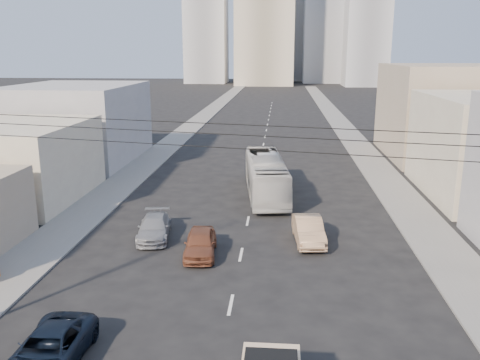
# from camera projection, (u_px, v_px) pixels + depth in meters

# --- Properties ---
(sidewalk_left) EXTENTS (3.50, 180.00, 0.12)m
(sidewalk_left) POSITION_uv_depth(u_px,v_px,m) (197.00, 122.00, 84.23)
(sidewalk_left) COLOR slate
(sidewalk_left) RESTS_ON ground
(sidewalk_right) EXTENTS (3.50, 180.00, 0.12)m
(sidewalk_right) POSITION_uv_depth(u_px,v_px,m) (340.00, 123.00, 82.40)
(sidewalk_right) COLOR slate
(sidewalk_right) RESTS_ON ground
(lane_dashes) EXTENTS (0.15, 104.00, 0.01)m
(lane_dashes) POSITION_uv_depth(u_px,v_px,m) (264.00, 140.00, 66.90)
(lane_dashes) COLOR silver
(lane_dashes) RESTS_ON ground
(navy_pickup) EXTENTS (2.28, 4.94, 1.37)m
(navy_pickup) POSITION_uv_depth(u_px,v_px,m) (49.00, 350.00, 18.66)
(navy_pickup) COLOR black
(navy_pickup) RESTS_ON ground
(city_bus) EXTENTS (4.07, 12.01, 3.28)m
(city_bus) POSITION_uv_depth(u_px,v_px,m) (266.00, 176.00, 40.85)
(city_bus) COLOR beige
(city_bus) RESTS_ON ground
(sedan_brown) EXTENTS (2.10, 4.46, 1.47)m
(sedan_brown) POSITION_uv_depth(u_px,v_px,m) (200.00, 243.00, 28.96)
(sedan_brown) COLOR brown
(sedan_brown) RESTS_ON ground
(sedan_tan) EXTENTS (2.02, 4.76, 1.53)m
(sedan_tan) POSITION_uv_depth(u_px,v_px,m) (309.00, 230.00, 30.99)
(sedan_tan) COLOR tan
(sedan_tan) RESTS_ON ground
(sedan_grey) EXTENTS (2.52, 4.87, 1.35)m
(sedan_grey) POSITION_uv_depth(u_px,v_px,m) (154.00, 228.00, 31.70)
(sedan_grey) COLOR gray
(sedan_grey) RESTS_ON ground
(overhead_wires) EXTENTS (23.01, 5.02, 0.72)m
(overhead_wires) POSITION_uv_depth(u_px,v_px,m) (208.00, 135.00, 14.94)
(overhead_wires) COLOR black
(overhead_wires) RESTS_ON ground
(bldg_right_far) EXTENTS (12.00, 16.00, 10.00)m
(bldg_right_far) POSITION_uv_depth(u_px,v_px,m) (445.00, 112.00, 55.42)
(bldg_right_far) COLOR tan
(bldg_right_far) RESTS_ON ground
(bldg_left_mid) EXTENTS (11.00, 12.00, 6.00)m
(bldg_left_mid) POSITION_uv_depth(u_px,v_px,m) (9.00, 162.00, 39.63)
(bldg_left_mid) COLOR #C2B49C
(bldg_left_mid) RESTS_ON ground
(bldg_left_far) EXTENTS (12.00, 16.00, 8.00)m
(bldg_left_far) POSITION_uv_depth(u_px,v_px,m) (77.00, 123.00, 53.92)
(bldg_left_far) COLOR #959598
(bldg_left_far) RESTS_ON ground
(midrise_ne) EXTENTS (16.00, 16.00, 40.00)m
(midrise_ne) POSITION_uv_depth(u_px,v_px,m) (326.00, 28.00, 188.14)
(midrise_ne) COLOR gray
(midrise_ne) RESTS_ON ground
(midrise_nw) EXTENTS (15.00, 15.00, 34.00)m
(midrise_nw) POSITION_uv_depth(u_px,v_px,m) (206.00, 36.00, 187.49)
(midrise_nw) COLOR gray
(midrise_nw) RESTS_ON ground
(midrise_back) EXTENTS (18.00, 18.00, 44.00)m
(midrise_back) POSITION_uv_depth(u_px,v_px,m) (293.00, 24.00, 203.08)
(midrise_back) COLOR #959598
(midrise_back) RESTS_ON ground
(midrise_east) EXTENTS (14.00, 14.00, 28.00)m
(midrise_east) POSITION_uv_depth(u_px,v_px,m) (366.00, 44.00, 169.35)
(midrise_east) COLOR gray
(midrise_east) RESTS_ON ground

